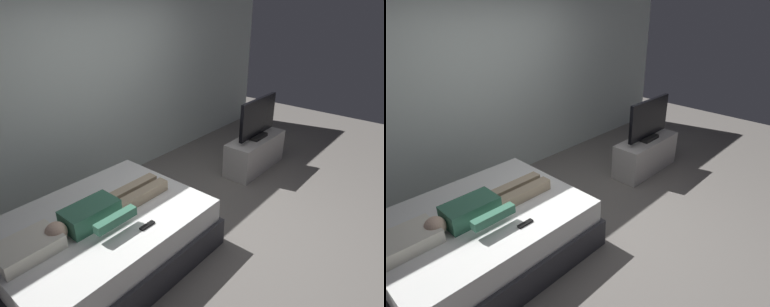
{
  "view_description": "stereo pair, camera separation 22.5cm",
  "coord_description": "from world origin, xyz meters",
  "views": [
    {
      "loc": [
        -2.45,
        -1.72,
        2.36
      ],
      "look_at": [
        0.28,
        0.56,
        0.69
      ],
      "focal_mm": 31.12,
      "sensor_mm": 36.0,
      "label": 1
    },
    {
      "loc": [
        -2.3,
        -1.89,
        2.36
      ],
      "look_at": [
        0.28,
        0.56,
        0.69
      ],
      "focal_mm": 31.12,
      "sensor_mm": 36.0,
      "label": 2
    }
  ],
  "objects": [
    {
      "name": "tv_stand",
      "position": [
        1.62,
        0.45,
        0.25
      ],
      "size": [
        1.1,
        0.4,
        0.5
      ],
      "primitive_type": "cube",
      "color": "#B7B2AD",
      "rests_on": "ground"
    },
    {
      "name": "person",
      "position": [
        -1.04,
        0.5,
        0.62
      ],
      "size": [
        1.26,
        0.46,
        0.18
      ],
      "color": "#387056",
      "rests_on": "bed"
    },
    {
      "name": "remote",
      "position": [
        -0.88,
        0.1,
        0.55
      ],
      "size": [
        0.15,
        0.04,
        0.02
      ],
      "primitive_type": "cube",
      "color": "black",
      "rests_on": "bed"
    },
    {
      "name": "bed",
      "position": [
        -1.06,
        0.56,
        0.26
      ],
      "size": [
        1.95,
        1.49,
        0.54
      ],
      "color": "#333338",
      "rests_on": "ground"
    },
    {
      "name": "back_wall",
      "position": [
        0.4,
        1.88,
        1.4
      ],
      "size": [
        6.4,
        0.1,
        2.8
      ],
      "primitive_type": "cube",
      "color": "silver",
      "rests_on": "ground"
    },
    {
      "name": "tv",
      "position": [
        1.62,
        0.45,
        0.78
      ],
      "size": [
        0.88,
        0.2,
        0.59
      ],
      "color": "black",
      "rests_on": "tv_stand"
    },
    {
      "name": "ground_plane",
      "position": [
        0.0,
        0.0,
        0.0
      ],
      "size": [
        10.0,
        10.0,
        0.0
      ],
      "primitive_type": "plane",
      "color": "slate"
    },
    {
      "name": "pillow",
      "position": [
        -1.72,
        0.56,
        0.6
      ],
      "size": [
        0.48,
        0.34,
        0.12
      ],
      "primitive_type": "cube",
      "color": "silver",
      "rests_on": "bed"
    }
  ]
}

